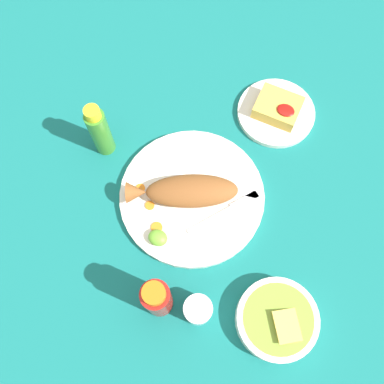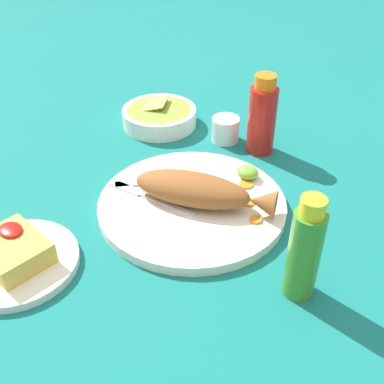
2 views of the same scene
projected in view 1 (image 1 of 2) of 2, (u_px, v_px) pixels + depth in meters
name	position (u px, v px, depth m)	size (l,w,h in m)	color
ground_plane	(192.00, 198.00, 1.00)	(4.00, 4.00, 0.00)	#146B66
main_plate	(192.00, 196.00, 0.99)	(0.34, 0.34, 0.02)	white
fried_fish	(186.00, 191.00, 0.96)	(0.25, 0.17, 0.05)	brown
fork_near	(229.00, 189.00, 0.99)	(0.18, 0.05, 0.00)	silver
fork_far	(228.00, 210.00, 0.97)	(0.12, 0.16, 0.00)	silver
carrot_slice_near	(140.00, 188.00, 0.99)	(0.02, 0.02, 0.00)	orange
carrot_slice_mid	(150.00, 205.00, 0.98)	(0.02, 0.02, 0.00)	orange
carrot_slice_far	(157.00, 228.00, 0.96)	(0.03, 0.03, 0.00)	orange
lime_wedge_main	(158.00, 238.00, 0.94)	(0.04, 0.04, 0.02)	#6BB233
hot_sauce_bottle_red	(157.00, 298.00, 0.84)	(0.06, 0.06, 0.17)	#B21914
hot_sauce_bottle_green	(100.00, 131.00, 0.97)	(0.05, 0.05, 0.17)	#3D8428
salt_cup	(198.00, 310.00, 0.89)	(0.06, 0.06, 0.05)	silver
side_plate_fries	(276.00, 113.00, 1.08)	(0.19, 0.19, 0.01)	white
fries_pile	(278.00, 107.00, 1.05)	(0.11, 0.09, 0.04)	gold
guacamole_bowl	(277.00, 319.00, 0.88)	(0.17, 0.17, 0.05)	white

